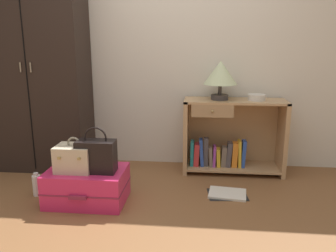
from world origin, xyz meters
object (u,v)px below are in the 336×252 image
wardrobe (37,66)px  train_case (75,158)px  bowl (257,97)px  handbag (96,156)px  suitcase_large (87,186)px  table_lamp (220,74)px  bottle (37,185)px  open_book_on_floor (227,194)px  bookshelf (229,138)px

wardrobe → train_case: (0.64, -0.80, -0.67)m
bowl → handbag: size_ratio=0.46×
suitcase_large → train_case: size_ratio=2.23×
table_lamp → train_case: bearing=-144.6°
bottle → open_book_on_floor: size_ratio=0.58×
table_lamp → bottle: table_lamp is taller
wardrobe → bowl: size_ratio=12.36×
train_case → bottle: (-0.39, 0.10, -0.29)m
wardrobe → train_case: 1.23m
bookshelf → handbag: (-1.11, -0.86, 0.06)m
bottle → open_book_on_floor: bottle is taller
table_lamp → suitcase_large: (-1.10, -0.81, -0.85)m
table_lamp → suitcase_large: bearing=-143.7°
bowl → wardrobe: bearing=-179.2°
bowl → train_case: size_ratio=0.60×
handbag → bottle: size_ratio=1.81×
wardrobe → bowl: wardrobe is taller
bottle → bookshelf: bearing=24.0°
wardrobe → bottle: bearing=-70.7°
table_lamp → bowl: (0.36, -0.00, -0.22)m
table_lamp → bottle: (-1.57, -0.74, -0.90)m
suitcase_large → train_case: train_case is taller
table_lamp → suitcase_large: 1.61m
wardrobe → open_book_on_floor: size_ratio=5.98×
train_case → handbag: bearing=-1.4°
suitcase_large → wardrobe: bearing=133.0°
bowl → open_book_on_floor: 0.99m
table_lamp → bowl: size_ratio=2.18×
bookshelf → bowl: size_ratio=5.78×
train_case → bottle: bearing=165.9°
bookshelf → train_case: bookshelf is taller
bottle → table_lamp: bearing=25.1°
bookshelf → open_book_on_floor: 0.68m
wardrobe → bookshelf: 2.06m
train_case → handbag: size_ratio=0.78×
table_lamp → train_case: (-1.18, -0.84, -0.60)m
bookshelf → bottle: size_ratio=4.86×
table_lamp → train_case: table_lamp is taller
wardrobe → train_case: size_ratio=7.40×
table_lamp → train_case: size_ratio=1.31×
bookshelf → open_book_on_floor: bookshelf is taller
bowl → train_case: 1.79m
suitcase_large → bottle: suitcase_large is taller
handbag → open_book_on_floor: (1.06, 0.27, -0.41)m
bookshelf → bottle: bookshelf is taller
wardrobe → train_case: bearing=-51.4°
train_case → bookshelf: bearing=33.4°
bowl → open_book_on_floor: bearing=-117.1°
open_book_on_floor → train_case: bearing=-167.8°
bowl → train_case: bearing=-151.5°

